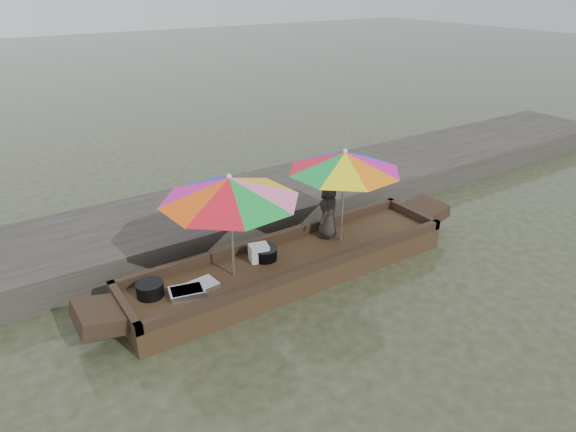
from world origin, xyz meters
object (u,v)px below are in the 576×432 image
boat_hull (292,266)px  umbrella_bow (232,227)px  charcoal_grill (265,254)px  umbrella_stern (343,197)px  tray_scallop (200,286)px  cooking_pot (150,289)px  tray_crayfish (187,292)px  vendor (328,209)px  supply_bag (259,253)px

boat_hull → umbrella_bow: size_ratio=2.73×
charcoal_grill → umbrella_stern: size_ratio=0.21×
tray_scallop → boat_hull: bearing=1.3°
boat_hull → cooking_pot: size_ratio=14.31×
tray_crayfish → vendor: bearing=7.3°
supply_bag → tray_crayfish: bearing=-168.0°
vendor → cooking_pot: bearing=-36.9°
charcoal_grill → tray_scallop: bearing=-170.1°
cooking_pot → vendor: bearing=1.5°
tray_crayfish → umbrella_bow: umbrella_bow is taller
boat_hull → umbrella_bow: umbrella_bow is taller
tray_scallop → vendor: size_ratio=0.48×
charcoal_grill → umbrella_bow: size_ratio=0.19×
cooking_pot → tray_scallop: bearing=-17.3°
cooking_pot → umbrella_bow: 1.37m
boat_hull → tray_scallop: bearing=-178.7°
tray_scallop → charcoal_grill: charcoal_grill is taller
charcoal_grill → cooking_pot: bearing=-179.9°
supply_bag → umbrella_bow: size_ratio=0.15×
supply_bag → umbrella_stern: umbrella_stern is taller
tray_crayfish → charcoal_grill: charcoal_grill is taller
cooking_pot → vendor: vendor is taller
cooking_pot → supply_bag: bearing=0.5°
charcoal_grill → tray_crayfish: bearing=-169.2°
cooking_pot → charcoal_grill: (1.80, 0.00, -0.01)m
cooking_pot → tray_crayfish: 0.49m
cooking_pot → charcoal_grill: cooking_pot is taller
tray_crayfish → umbrella_bow: bearing=7.0°
cooking_pot → charcoal_grill: bearing=0.1°
tray_scallop → supply_bag: size_ratio=1.66×
umbrella_stern → cooking_pot: bearing=177.0°
charcoal_grill → vendor: (1.25, 0.07, 0.40)m
cooking_pot → vendor: size_ratio=0.38×
tray_scallop → umbrella_stern: umbrella_stern is taller
cooking_pot → charcoal_grill: size_ratio=0.98×
boat_hull → supply_bag: size_ratio=18.79×
charcoal_grill → supply_bag: bearing=174.3°
tray_crayfish → vendor: (2.64, 0.34, 0.44)m
charcoal_grill → umbrella_bow: umbrella_bow is taller
umbrella_bow → vendor: bearing=7.4°
cooking_pot → vendor: (3.05, 0.08, 0.39)m
cooking_pot → tray_scallop: cooking_pot is taller
tray_crayfish → supply_bag: size_ratio=1.66×
tray_crayfish → umbrella_stern: (2.73, 0.09, 0.73)m
supply_bag → vendor: vendor is taller
boat_hull → tray_scallop: 1.55m
umbrella_bow → charcoal_grill: bearing=15.3°
umbrella_bow → umbrella_stern: bearing=0.0°
tray_scallop → umbrella_bow: umbrella_bow is taller
cooking_pot → tray_crayfish: bearing=-32.1°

